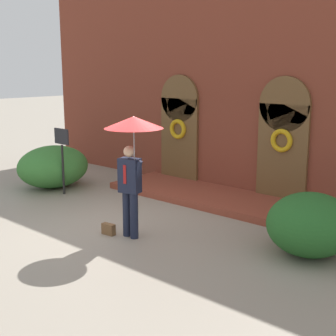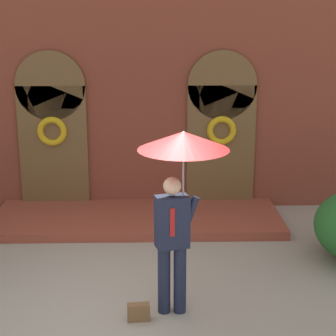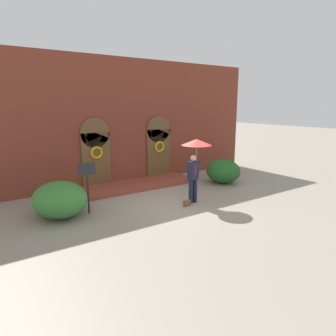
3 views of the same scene
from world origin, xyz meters
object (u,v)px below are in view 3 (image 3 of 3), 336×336
Objects in this scene: person_with_umbrella at (196,152)px; handbag at (187,203)px; sign_post at (87,180)px; shrub_right at (223,171)px; shrub_left at (60,199)px.

handbag is (-0.52, -0.20, -1.80)m from person_with_umbrella.
handbag is at bearing -158.98° from person_with_umbrella.
person_with_umbrella is 3.90m from sign_post.
person_with_umbrella is 3.52m from shrub_right.
person_with_umbrella is 8.44× the size of handbag.
shrub_left is (-4.53, 1.34, -1.34)m from person_with_umbrella.
sign_post is at bearing 153.06° from handbag.
shrub_right is at bearing 21.03° from handbag.
shrub_left is at bearing -178.91° from shrub_right.
shrub_left is (-4.01, 1.54, 0.46)m from handbag.
shrub_left reaches higher than shrub_right.
person_with_umbrella reaches higher than sign_post.
person_with_umbrella is at bearing -16.50° from shrub_left.
sign_post reaches higher than shrub_right.
sign_post is 0.86× the size of shrub_left.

